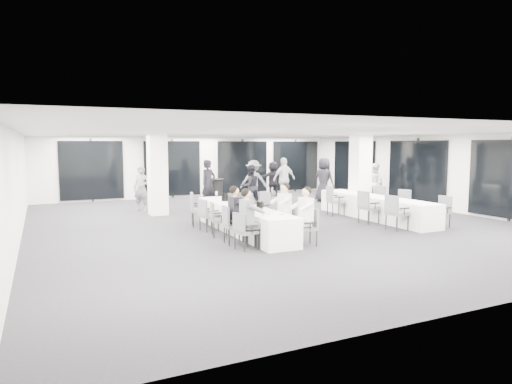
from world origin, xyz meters
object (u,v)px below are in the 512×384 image
standing_guest_a (208,180)px  ice_bucket_near (260,206)px  chair_main_right_second (288,218)px  chair_side_left_mid (367,205)px  standing_guest_h (375,180)px  standing_guest_e (324,177)px  chair_main_left_mid (217,217)px  chair_side_left_near (395,210)px  chair_main_left_second (231,222)px  banquet_table_side (375,208)px  chair_main_left_far (197,207)px  ice_bucket_far (225,197)px  chair_main_right_near (309,224)px  standing_guest_c (254,178)px  chair_side_left_far (334,199)px  chair_main_right_fourth (261,207)px  standing_guest_f (273,176)px  standing_guest_d (284,176)px  banquet_table_main (243,219)px  chair_side_right_far (377,198)px  standing_guest_g (141,186)px  chair_main_right_far (246,205)px  cocktail_table (214,192)px  chair_side_right_mid (402,202)px  chair_side_right_near (442,209)px  chair_main_left_near (243,229)px  chair_main_left_fourth (207,213)px  chair_main_right_mid (274,213)px  standing_guest_b (250,183)px

standing_guest_a → ice_bucket_near: 6.35m
chair_main_right_second → chair_side_left_mid: 3.32m
standing_guest_h → standing_guest_e: bearing=45.9°
chair_main_left_mid → chair_side_left_near: size_ratio=0.90×
chair_main_left_second → chair_main_left_mid: 0.99m
banquet_table_side → chair_main_left_second: size_ratio=5.29×
chair_main_left_far → ice_bucket_far: bearing=84.6°
chair_main_right_near → chair_main_right_second: bearing=7.8°
banquet_table_side → standing_guest_c: (-1.68, 5.87, 0.63)m
chair_side_left_far → chair_main_left_second: bearing=-51.2°
chair_main_left_far → chair_main_right_fourth: (1.68, -0.97, 0.02)m
standing_guest_f → ice_bucket_near: (-4.89, -8.73, -0.07)m
chair_side_left_near → standing_guest_c: 7.79m
chair_side_left_mid → standing_guest_d: standing_guest_d is taller
chair_main_left_far → ice_bucket_near: (0.88, -2.55, 0.29)m
standing_guest_h → banquet_table_main: bearing=106.2°
chair_side_right_far → ice_bucket_near: chair_side_right_far is taller
chair_main_left_mid → standing_guest_g: 5.69m
standing_guest_a → standing_guest_g: standing_guest_a is taller
chair_main_right_far → cocktail_table: bearing=0.1°
chair_side_left_near → chair_side_right_mid: 2.26m
chair_side_right_mid → chair_side_left_far: bearing=33.7°
chair_side_right_near → standing_guest_f: 9.45m
chair_main_left_near → ice_bucket_near: (0.87, 0.91, 0.36)m
chair_main_right_fourth → chair_main_left_fourth: bearing=78.8°
banquet_table_side → chair_main_left_fourth: bearing=176.6°
chair_side_right_near → standing_guest_h: bearing=-25.2°
banquet_table_side → standing_guest_g: (-6.60, 5.09, 0.57)m
chair_main_left_second → chair_main_right_fourth: size_ratio=0.91×
chair_main_right_near → ice_bucket_far: bearing=22.2°
chair_main_right_mid → ice_bucket_near: (-0.79, -0.74, 0.32)m
chair_side_right_near → chair_side_left_far: bearing=22.2°
chair_side_right_far → standing_guest_c: bearing=17.7°
chair_side_left_near → standing_guest_b: 6.32m
banquet_table_main → chair_side_left_near: 4.35m
chair_main_right_second → chair_side_left_far: bearing=-53.1°
cocktail_table → standing_guest_g: bearing=-174.3°
chair_main_right_near → standing_guest_a: standing_guest_a is taller
chair_side_left_mid → standing_guest_f: 8.06m
chair_main_right_second → standing_guest_d: (3.79, 7.10, 0.54)m
chair_main_right_mid → cocktail_table: bearing=-15.8°
banquet_table_side → standing_guest_e: (1.01, 4.53, 0.69)m
chair_main_right_far → chair_side_right_far: bearing=-89.5°
ice_bucket_near → ice_bucket_far: 2.29m
chair_main_left_near → chair_main_right_far: (1.66, 3.59, 0.03)m
chair_main_left_near → chair_main_right_second: bearing=104.7°
standing_guest_c → chair_side_right_mid: bearing=135.9°
standing_guest_f → standing_guest_g: size_ratio=0.99×
chair_main_left_mid → standing_guest_h: (8.46, 3.84, 0.42)m
chair_main_left_second → standing_guest_c: 8.43m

